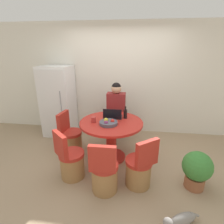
# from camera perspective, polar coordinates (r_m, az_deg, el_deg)

# --- Properties ---
(ground_plane) EXTENTS (12.00, 12.00, 0.00)m
(ground_plane) POSITION_cam_1_polar(r_m,az_deg,el_deg) (3.36, 0.44, -16.74)
(ground_plane) COLOR #9E8466
(wall_back) EXTENTS (7.00, 0.06, 2.60)m
(wall_back) POSITION_cam_1_polar(r_m,az_deg,el_deg) (4.27, 3.02, 10.38)
(wall_back) COLOR silver
(wall_back) RESTS_ON ground_plane
(refrigerator) EXTENTS (0.68, 0.68, 1.65)m
(refrigerator) POSITION_cam_1_polar(r_m,az_deg,el_deg) (4.38, -17.06, 3.39)
(refrigerator) COLOR white
(refrigerator) RESTS_ON ground_plane
(dining_table) EXTENTS (1.15, 1.15, 0.76)m
(dining_table) POSITION_cam_1_polar(r_m,az_deg,el_deg) (3.27, -0.23, -6.83)
(dining_table) COLOR #B2261E
(dining_table) RESTS_ON ground_plane
(chair_near_camera) EXTENTS (0.41, 0.41, 0.84)m
(chair_near_camera) POSITION_cam_1_polar(r_m,az_deg,el_deg) (2.70, -2.51, -19.74)
(chair_near_camera) COLOR #9E7042
(chair_near_camera) RESTS_ON ground_plane
(chair_left_side) EXTENTS (0.43, 0.41, 0.84)m
(chair_left_side) POSITION_cam_1_polar(r_m,az_deg,el_deg) (3.68, -13.17, -8.56)
(chair_left_side) COLOR #9E7042
(chair_left_side) RESTS_ON ground_plane
(chair_near_left_corner) EXTENTS (0.47, 0.47, 0.84)m
(chair_near_left_corner) POSITION_cam_1_polar(r_m,az_deg,el_deg) (3.01, -13.26, -15.63)
(chair_near_left_corner) COLOR #9E7042
(chair_near_left_corner) RESTS_ON ground_plane
(chair_near_right_corner) EXTENTS (0.47, 0.47, 0.84)m
(chair_near_right_corner) POSITION_cam_1_polar(r_m,az_deg,el_deg) (2.81, 8.90, -18.12)
(chair_near_right_corner) COLOR #9E7042
(chair_near_right_corner) RESTS_ON ground_plane
(person_seated) EXTENTS (0.40, 0.37, 1.34)m
(person_seated) POSITION_cam_1_polar(r_m,az_deg,el_deg) (3.91, 1.41, 1.07)
(person_seated) COLOR #2D2D38
(person_seated) RESTS_ON ground_plane
(laptop) EXTENTS (0.35, 0.23, 0.20)m
(laptop) POSITION_cam_1_polar(r_m,az_deg,el_deg) (3.33, 0.23, -1.28)
(laptop) COLOR #232328
(laptop) RESTS_ON dining_table
(fruit_bowl) EXTENTS (0.32, 0.32, 0.10)m
(fruit_bowl) POSITION_cam_1_polar(r_m,az_deg,el_deg) (3.04, -1.19, -3.50)
(fruit_bowl) COLOR #4C4C56
(fruit_bowl) RESTS_ON dining_table
(coffee_cup) EXTENTS (0.08, 0.08, 0.10)m
(coffee_cup) POSITION_cam_1_polar(r_m,az_deg,el_deg) (3.15, -6.06, -2.49)
(coffee_cup) COLOR #B2332D
(coffee_cup) RESTS_ON dining_table
(bottle) EXTENTS (0.07, 0.07, 0.23)m
(bottle) POSITION_cam_1_polar(r_m,az_deg,el_deg) (3.31, 4.37, -0.52)
(bottle) COLOR black
(bottle) RESTS_ON dining_table
(cat) EXTENTS (0.48, 0.28, 0.17)m
(cat) POSITION_cam_1_polar(r_m,az_deg,el_deg) (2.58, 21.43, -29.94)
(cat) COLOR gray
(cat) RESTS_ON ground_plane
(potted_plant) EXTENTS (0.43, 0.43, 0.60)m
(potted_plant) POSITION_cam_1_polar(r_m,az_deg,el_deg) (2.99, 25.97, -16.28)
(potted_plant) COLOR #935638
(potted_plant) RESTS_ON ground_plane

